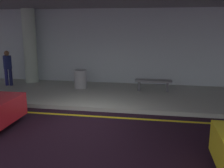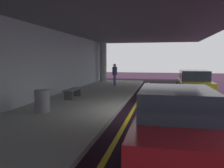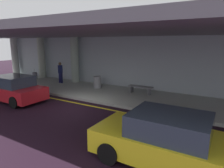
# 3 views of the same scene
# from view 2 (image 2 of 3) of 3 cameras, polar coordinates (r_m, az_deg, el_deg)

# --- Properties ---
(ground_plane) EXTENTS (60.00, 60.00, 0.00)m
(ground_plane) POSITION_cam_2_polar(r_m,az_deg,el_deg) (9.39, 7.82, -7.28)
(ground_plane) COLOR black
(sidewalk) EXTENTS (26.00, 4.20, 0.15)m
(sidewalk) POSITION_cam_2_polar(r_m,az_deg,el_deg) (10.08, -10.14, -5.97)
(sidewalk) COLOR #A8AEA3
(sidewalk) RESTS_ON ground
(lane_stripe_yellow) EXTENTS (26.00, 0.14, 0.01)m
(lane_stripe_yellow) POSITION_cam_2_polar(r_m,az_deg,el_deg) (9.44, 4.76, -7.15)
(lane_stripe_yellow) COLOR yellow
(lane_stripe_yellow) RESTS_ON ground
(support_column_right_mid) EXTENTS (0.65, 0.65, 3.65)m
(support_column_right_mid) POSITION_cam_2_polar(r_m,az_deg,el_deg) (21.79, -2.22, 5.56)
(support_column_right_mid) COLOR #A6ABA7
(support_column_right_mid) RESTS_ON sidewalk
(ceiling_overhang) EXTENTS (28.00, 13.20, 0.30)m
(ceiling_overhang) POSITION_cam_2_polar(r_m,az_deg,el_deg) (9.85, -7.76, 16.49)
(ceiling_overhang) COLOR slate
(ceiling_overhang) RESTS_ON support_column_far_left
(terminal_back_wall) EXTENTS (26.00, 0.30, 3.80)m
(terminal_back_wall) POSITION_cam_2_polar(r_m,az_deg,el_deg) (10.92, -21.35, 4.29)
(terminal_back_wall) COLOR #A9B5BD
(terminal_back_wall) RESTS_ON ground
(car_red) EXTENTS (4.10, 1.92, 1.50)m
(car_red) POSITION_cam_2_polar(r_m,az_deg,el_deg) (5.52, 15.48, -9.33)
(car_red) COLOR #B51A23
(car_red) RESTS_ON ground
(car_yellow_taxi) EXTENTS (4.10, 1.92, 1.50)m
(car_yellow_taxi) POSITION_cam_2_polar(r_m,az_deg,el_deg) (15.00, 19.54, 0.17)
(car_yellow_taxi) COLOR yellow
(car_yellow_taxi) RESTS_ON ground
(traveler_with_luggage) EXTENTS (0.38, 0.38, 1.68)m
(traveler_with_luggage) POSITION_cam_2_polar(r_m,az_deg,el_deg) (18.11, 0.67, 2.74)
(traveler_with_luggage) COLOR #465994
(traveler_with_luggage) RESTS_ON sidewalk
(bench_metal) EXTENTS (1.60, 0.50, 0.48)m
(bench_metal) POSITION_cam_2_polar(r_m,az_deg,el_deg) (12.29, -9.60, -1.78)
(bench_metal) COLOR slate
(bench_metal) RESTS_ON sidewalk
(trash_bin_steel) EXTENTS (0.56, 0.56, 0.85)m
(trash_bin_steel) POSITION_cam_2_polar(r_m,az_deg,el_deg) (9.27, -16.84, -4.03)
(trash_bin_steel) COLOR gray
(trash_bin_steel) RESTS_ON sidewalk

